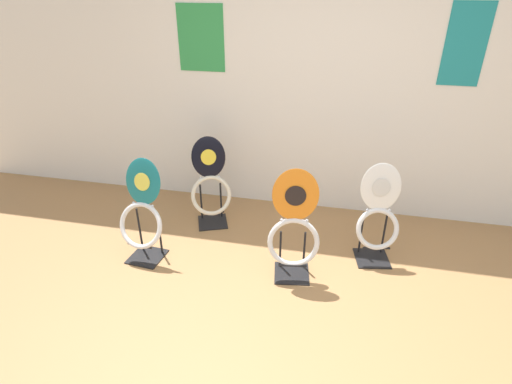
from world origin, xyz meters
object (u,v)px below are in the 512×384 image
object	(u,v)px
toilet_seat_display_jazz_black	(210,185)
toilet_seat_display_white_plain	(378,218)
toilet_seat_display_orange_sun	(294,231)
toilet_seat_display_teal_sax	(142,215)

from	to	relation	value
toilet_seat_display_jazz_black	toilet_seat_display_white_plain	size ratio (longest dim) A/B	0.99
toilet_seat_display_white_plain	toilet_seat_display_orange_sun	size ratio (longest dim) A/B	0.92
toilet_seat_display_orange_sun	toilet_seat_display_white_plain	bearing A→B (deg)	29.35
toilet_seat_display_white_plain	toilet_seat_display_orange_sun	bearing A→B (deg)	-150.65
toilet_seat_display_teal_sax	toilet_seat_display_white_plain	distance (m)	1.95
toilet_seat_display_white_plain	toilet_seat_display_teal_sax	bearing A→B (deg)	-168.59
toilet_seat_display_orange_sun	toilet_seat_display_teal_sax	bearing A→B (deg)	-179.07
toilet_seat_display_jazz_black	toilet_seat_display_teal_sax	bearing A→B (deg)	-119.38
toilet_seat_display_orange_sun	toilet_seat_display_jazz_black	bearing A→B (deg)	143.97
toilet_seat_display_teal_sax	toilet_seat_display_white_plain	world-z (taller)	toilet_seat_display_teal_sax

